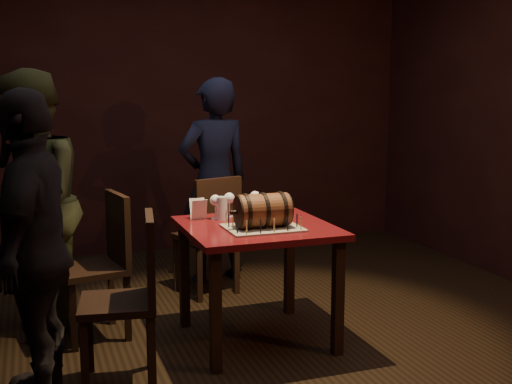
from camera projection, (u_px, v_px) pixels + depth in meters
room_shell at (245, 120)px, 3.86m from camera, size 5.04×5.04×2.80m
pub_table at (257, 242)px, 4.01m from camera, size 0.90×0.90×0.75m
cake_board at (263, 228)px, 3.88m from camera, size 0.45×0.35×0.01m
barrel_cake at (263, 210)px, 3.86m from camera, size 0.37×0.22×0.22m
birthday_candles at (263, 220)px, 3.87m from camera, size 0.40×0.30×0.09m
wine_glass_left at (215, 201)px, 4.15m from camera, size 0.07×0.07×0.16m
wine_glass_mid at (229, 199)px, 4.23m from camera, size 0.07×0.07×0.16m
wine_glass_right at (255, 197)px, 4.30m from camera, size 0.07×0.07×0.16m
pint_of_ale at (222, 209)px, 4.14m from camera, size 0.07×0.07×0.15m
menu_card at (198, 209)px, 4.16m from camera, size 0.10×0.05×0.13m
chair_back at (211, 229)px, 4.91m from camera, size 0.50×0.50×0.93m
chair_left_rear at (104, 257)px, 4.11m from camera, size 0.46×0.46×0.93m
chair_left_front at (132, 290)px, 3.44m from camera, size 0.46×0.46×0.93m
person_back at (214, 181)px, 5.26m from camera, size 0.66×0.48×1.68m
person_left_rear at (30, 204)px, 4.11m from camera, size 0.71×0.88×1.72m
person_left_front at (34, 251)px, 3.16m from camera, size 0.62×1.01×1.60m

